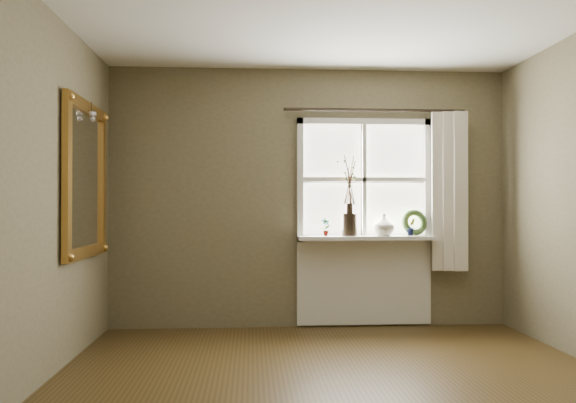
{
  "coord_description": "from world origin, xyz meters",
  "views": [
    {
      "loc": [
        -0.59,
        -3.38,
        1.21
      ],
      "look_at": [
        -0.27,
        1.55,
        1.25
      ],
      "focal_mm": 35.0,
      "sensor_mm": 36.0,
      "label": 1
    }
  ],
  "objects_px": {
    "dark_jug": "(350,225)",
    "wreath": "(414,225)",
    "gilt_mirror": "(86,179)",
    "cream_vase": "(384,225)"
  },
  "relations": [
    {
      "from": "wreath",
      "to": "gilt_mirror",
      "type": "bearing_deg",
      "value": -174.97
    },
    {
      "from": "cream_vase",
      "to": "wreath",
      "type": "xyz_separation_m",
      "value": [
        0.32,
        0.04,
        -0.01
      ]
    },
    {
      "from": "gilt_mirror",
      "to": "dark_jug",
      "type": "bearing_deg",
      "value": 17.44
    },
    {
      "from": "dark_jug",
      "to": "gilt_mirror",
      "type": "distance_m",
      "value": 2.49
    },
    {
      "from": "dark_jug",
      "to": "cream_vase",
      "type": "relative_size",
      "value": 1.02
    },
    {
      "from": "wreath",
      "to": "gilt_mirror",
      "type": "relative_size",
      "value": 0.21
    },
    {
      "from": "cream_vase",
      "to": "wreath",
      "type": "height_order",
      "value": "wreath"
    },
    {
      "from": "dark_jug",
      "to": "wreath",
      "type": "bearing_deg",
      "value": 3.44
    },
    {
      "from": "cream_vase",
      "to": "gilt_mirror",
      "type": "xyz_separation_m",
      "value": [
        -2.69,
        -0.74,
        0.41
      ]
    },
    {
      "from": "cream_vase",
      "to": "gilt_mirror",
      "type": "distance_m",
      "value": 2.82
    }
  ]
}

